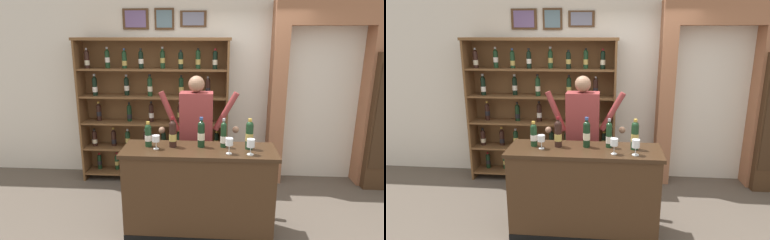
# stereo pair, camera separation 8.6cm
# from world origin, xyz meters

# --- Properties ---
(ground_plane) EXTENTS (14.00, 14.00, 0.02)m
(ground_plane) POSITION_xyz_m (0.00, 0.00, -0.01)
(ground_plane) COLOR brown
(back_wall) EXTENTS (12.00, 0.19, 3.58)m
(back_wall) POSITION_xyz_m (-0.00, 1.68, 1.79)
(back_wall) COLOR silver
(back_wall) RESTS_ON ground
(wine_shelf) EXTENTS (2.21, 0.35, 2.12)m
(wine_shelf) POSITION_xyz_m (-0.90, 1.39, 1.12)
(wine_shelf) COLOR brown
(wine_shelf) RESTS_ON ground
(archway_doorway) EXTENTS (1.53, 0.45, 2.62)m
(archway_doorway) POSITION_xyz_m (1.55, 1.55, 1.47)
(archway_doorway) COLOR #9E6647
(archway_doorway) RESTS_ON ground
(tasting_counter) EXTENTS (1.63, 0.53, 0.99)m
(tasting_counter) POSITION_xyz_m (-0.17, -0.00, 0.49)
(tasting_counter) COLOR #422B19
(tasting_counter) RESTS_ON ground
(shopkeeper) EXTENTS (0.98, 0.22, 1.69)m
(shopkeeper) POSITION_xyz_m (-0.22, 0.56, 1.04)
(shopkeeper) COLOR #2D3347
(shopkeeper) RESTS_ON ground
(tasting_bottle_grappa) EXTENTS (0.07, 0.07, 0.28)m
(tasting_bottle_grappa) POSITION_xyz_m (-0.71, 0.04, 1.12)
(tasting_bottle_grappa) COLOR #19381E
(tasting_bottle_grappa) RESTS_ON tasting_counter
(tasting_bottle_riserva) EXTENTS (0.08, 0.08, 0.33)m
(tasting_bottle_riserva) POSITION_xyz_m (-0.45, 0.05, 1.14)
(tasting_bottle_riserva) COLOR black
(tasting_bottle_riserva) RESTS_ON tasting_counter
(tasting_bottle_brunello) EXTENTS (0.08, 0.08, 0.33)m
(tasting_bottle_brunello) POSITION_xyz_m (-0.15, 0.07, 1.14)
(tasting_bottle_brunello) COLOR black
(tasting_bottle_brunello) RESTS_ON tasting_counter
(tasting_bottle_prosecco) EXTENTS (0.07, 0.07, 0.32)m
(tasting_bottle_prosecco) POSITION_xyz_m (0.09, 0.08, 1.13)
(tasting_bottle_prosecco) COLOR #19381E
(tasting_bottle_prosecco) RESTS_ON tasting_counter
(tasting_bottle_rosso) EXTENTS (0.08, 0.08, 0.33)m
(tasting_bottle_rosso) POSITION_xyz_m (0.36, 0.04, 1.15)
(tasting_bottle_rosso) COLOR #19381E
(tasting_bottle_rosso) RESTS_ON tasting_counter
(wine_glass_center) EXTENTS (0.08, 0.08, 0.15)m
(wine_glass_center) POSITION_xyz_m (-0.62, -0.03, 1.10)
(wine_glass_center) COLOR silver
(wine_glass_center) RESTS_ON tasting_counter
(wine_glass_spare) EXTENTS (0.08, 0.08, 0.17)m
(wine_glass_spare) POSITION_xyz_m (0.15, -0.13, 1.11)
(wine_glass_spare) COLOR silver
(wine_glass_spare) RESTS_ON tasting_counter
(wine_glass_left) EXTENTS (0.08, 0.08, 0.16)m
(wine_glass_left) POSITION_xyz_m (0.36, -0.14, 1.11)
(wine_glass_left) COLOR silver
(wine_glass_left) RESTS_ON tasting_counter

